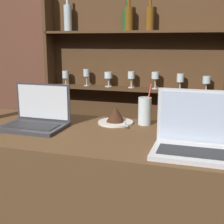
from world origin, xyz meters
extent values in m
cube|color=brown|center=(0.00, 1.66, 1.35)|extent=(7.00, 0.06, 2.70)
cube|color=#472D19|center=(-0.88, 1.54, 0.95)|extent=(0.03, 0.18, 1.90)
cube|color=#472D19|center=(0.64, 1.54, 0.95)|extent=(0.03, 0.18, 1.90)
cube|color=#472D19|center=(-0.12, 1.63, 0.95)|extent=(1.56, 0.02, 1.90)
cube|color=#472D19|center=(-0.12, 1.54, 0.57)|extent=(1.52, 0.18, 0.02)
cube|color=#472D19|center=(-0.12, 1.54, 1.05)|extent=(1.52, 0.18, 0.02)
cube|color=#472D19|center=(-0.12, 1.54, 1.52)|extent=(1.52, 0.18, 0.02)
cylinder|color=silver|center=(-0.74, 1.54, 1.06)|extent=(0.05, 0.05, 0.01)
cylinder|color=silver|center=(-0.74, 1.54, 1.09)|extent=(0.01, 0.01, 0.06)
cylinder|color=silver|center=(-0.74, 1.54, 1.15)|extent=(0.06, 0.06, 0.06)
cylinder|color=silver|center=(-0.53, 1.54, 1.06)|extent=(0.05, 0.05, 0.01)
cylinder|color=silver|center=(-0.53, 1.54, 1.10)|extent=(0.01, 0.01, 0.08)
cylinder|color=silver|center=(-0.53, 1.54, 1.17)|extent=(0.06, 0.06, 0.06)
cylinder|color=silver|center=(-0.33, 1.54, 1.06)|extent=(0.06, 0.06, 0.01)
cylinder|color=silver|center=(-0.33, 1.54, 1.10)|extent=(0.01, 0.01, 0.07)
cylinder|color=silver|center=(-0.33, 1.54, 1.16)|extent=(0.07, 0.07, 0.05)
cylinder|color=silver|center=(-0.12, 1.54, 1.06)|extent=(0.05, 0.05, 0.01)
cylinder|color=silver|center=(-0.12, 1.54, 1.10)|extent=(0.01, 0.01, 0.07)
cylinder|color=silver|center=(-0.12, 1.54, 1.17)|extent=(0.06, 0.06, 0.06)
cylinder|color=silver|center=(0.08, 1.54, 1.06)|extent=(0.06, 0.06, 0.01)
cylinder|color=silver|center=(0.08, 1.54, 1.10)|extent=(0.01, 0.01, 0.08)
cylinder|color=silver|center=(0.08, 1.54, 1.17)|extent=(0.06, 0.06, 0.06)
cylinder|color=silver|center=(0.29, 1.54, 1.06)|extent=(0.05, 0.05, 0.01)
cylinder|color=silver|center=(0.29, 1.54, 1.09)|extent=(0.01, 0.01, 0.06)
cylinder|color=silver|center=(0.29, 1.54, 1.16)|extent=(0.06, 0.06, 0.07)
cylinder|color=silver|center=(0.49, 1.54, 1.06)|extent=(0.06, 0.06, 0.01)
cylinder|color=silver|center=(0.49, 1.54, 1.09)|extent=(0.01, 0.01, 0.06)
cylinder|color=silver|center=(0.49, 1.54, 1.15)|extent=(0.06, 0.06, 0.06)
cylinder|color=#B2C1C6|center=(-0.70, 1.54, 1.64)|extent=(0.07, 0.07, 0.22)
cylinder|color=#B2C1C6|center=(-0.70, 1.54, 1.79)|extent=(0.02, 0.02, 0.07)
cylinder|color=#1E4C23|center=(-0.17, 1.54, 1.62)|extent=(0.07, 0.07, 0.17)
cylinder|color=#1E4C23|center=(-0.17, 1.54, 1.73)|extent=(0.02, 0.02, 0.06)
cylinder|color=brown|center=(-0.15, 1.54, 1.62)|extent=(0.08, 0.08, 0.18)
cylinder|color=brown|center=(-0.15, 1.54, 1.74)|extent=(0.03, 0.03, 0.06)
cylinder|color=brown|center=(0.03, 1.54, 1.62)|extent=(0.07, 0.07, 0.18)
cylinder|color=brown|center=(0.03, 1.54, 1.74)|extent=(0.02, 0.02, 0.06)
cube|color=#333338|center=(-0.32, 0.29, 1.03)|extent=(0.31, 0.23, 0.02)
cube|color=#28282B|center=(-0.32, 0.28, 1.04)|extent=(0.26, 0.12, 0.00)
cube|color=#333338|center=(-0.32, 0.40, 1.14)|extent=(0.31, 0.00, 0.20)
cube|color=silver|center=(-0.32, 0.40, 1.14)|extent=(0.29, 0.01, 0.18)
cube|color=silver|center=(0.48, 0.14, 1.03)|extent=(0.33, 0.21, 0.02)
cube|color=#28282B|center=(0.48, 0.13, 1.04)|extent=(0.28, 0.12, 0.00)
cube|color=silver|center=(0.48, 0.25, 1.15)|extent=(0.33, 0.00, 0.23)
cube|color=silver|center=(0.48, 0.24, 1.15)|extent=(0.30, 0.01, 0.20)
cylinder|color=silver|center=(0.05, 0.51, 1.03)|extent=(0.19, 0.19, 0.01)
cone|color=#381E11|center=(0.05, 0.51, 1.07)|extent=(0.10, 0.10, 0.08)
cube|color=#B7B7BC|center=(0.10, 0.50, 1.03)|extent=(0.08, 0.16, 0.00)
cylinder|color=silver|center=(0.20, 0.54, 1.09)|extent=(0.07, 0.07, 0.14)
cylinder|color=#E04C47|center=(0.21, 0.54, 1.13)|extent=(0.04, 0.01, 0.22)
camera|label=1|loc=(0.52, -1.03, 1.46)|focal=50.00mm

